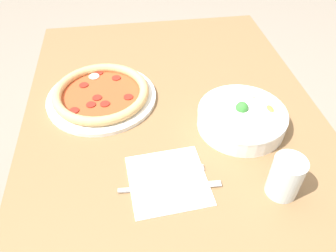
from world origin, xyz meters
TOP-DOWN VIEW (x-y plane):
  - ground_plane at (0.00, 0.00)m, footprint 8.00×8.00m
  - dining_table at (0.00, 0.00)m, footprint 1.12×0.81m
  - pizza at (-0.10, -0.19)m, footprint 0.31×0.31m
  - bowl at (0.06, 0.17)m, footprint 0.23×0.23m
  - napkin at (0.21, -0.05)m, footprint 0.18×0.18m
  - fork at (0.19, -0.05)m, footprint 0.02×0.17m
  - knife at (0.23, -0.06)m, footprint 0.02×0.22m
  - glass at (0.28, 0.19)m, footprint 0.07×0.07m

SIDE VIEW (x-z plane):
  - ground_plane at x=0.00m, z-range 0.00..0.00m
  - dining_table at x=0.00m, z-range 0.25..0.99m
  - napkin at x=0.21m, z-range 0.74..0.74m
  - knife at x=0.23m, z-range 0.74..0.74m
  - fork at x=0.19m, z-range 0.74..0.74m
  - pizza at x=-0.10m, z-range 0.73..0.77m
  - bowl at x=0.06m, z-range 0.73..0.80m
  - glass at x=0.28m, z-range 0.74..0.83m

